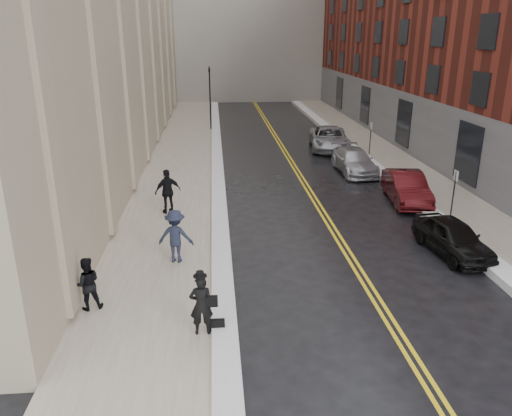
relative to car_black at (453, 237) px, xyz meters
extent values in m
plane|color=black|center=(-6.30, -4.53, -0.66)|extent=(160.00, 160.00, 0.00)
cube|color=gray|center=(-10.80, 11.47, -0.58)|extent=(4.00, 64.00, 0.15)
cube|color=gray|center=(2.70, 11.47, -0.58)|extent=(3.00, 64.00, 0.15)
cube|color=gold|center=(-3.92, 11.47, -0.65)|extent=(0.12, 64.00, 0.01)
cube|color=gold|center=(-3.68, 11.47, -0.65)|extent=(0.12, 64.00, 0.01)
cube|color=white|center=(-8.50, 11.47, -0.53)|extent=(0.70, 60.80, 0.26)
cube|color=white|center=(0.85, 11.47, -0.51)|extent=(0.85, 60.80, 0.30)
cube|color=maroon|center=(11.20, 18.47, 8.34)|extent=(14.00, 50.00, 18.00)
cylinder|color=black|center=(-8.90, 25.47, 1.94)|extent=(0.12, 0.12, 5.20)
imported|color=black|center=(-8.90, 25.47, 3.94)|extent=(0.18, 0.15, 0.90)
cylinder|color=black|center=(1.60, 3.47, 0.44)|extent=(0.06, 0.06, 2.20)
cube|color=white|center=(1.60, 3.47, 1.34)|extent=(0.02, 0.35, 0.45)
cylinder|color=black|center=(1.60, 15.47, 0.44)|extent=(0.06, 0.06, 2.20)
cube|color=white|center=(1.60, 15.47, 1.34)|extent=(0.02, 0.35, 0.45)
imported|color=black|center=(0.00, 0.00, 0.00)|extent=(1.98, 4.01, 1.31)
imported|color=#400B0E|center=(0.50, 5.98, 0.07)|extent=(2.04, 4.58, 1.46)
imported|color=#A3A4AA|center=(-0.52, 11.56, 0.02)|extent=(2.03, 4.74, 1.36)
imported|color=#9EA0A6|center=(-0.61, 17.79, 0.11)|extent=(3.23, 5.81, 1.54)
imported|color=black|center=(-9.10, -4.67, 0.34)|extent=(0.64, 0.43, 1.69)
imported|color=black|center=(-12.39, -3.12, 0.29)|extent=(0.92, 0.81, 1.60)
imported|color=#1B2031|center=(-10.07, -0.11, 0.44)|extent=(1.32, 0.89, 1.90)
imported|color=black|center=(-10.74, 4.99, 0.49)|extent=(1.27, 0.91, 1.99)
camera|label=1|loc=(-8.63, -16.25, 7.09)|focal=35.00mm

